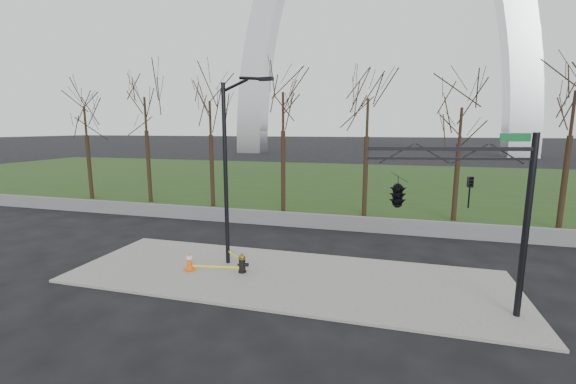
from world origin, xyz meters
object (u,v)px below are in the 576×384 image
(street_light, at_px, (230,162))
(fire_hydrant, at_px, (242,264))
(traffic_signal_mast, at_px, (422,192))
(traffic_cone, at_px, (189,261))

(street_light, bearing_deg, fire_hydrant, -38.71)
(fire_hydrant, height_order, traffic_signal_mast, traffic_signal_mast)
(traffic_cone, bearing_deg, traffic_signal_mast, -8.23)
(fire_hydrant, xyz_separation_m, traffic_cone, (-2.28, -0.38, 0.01))
(fire_hydrant, bearing_deg, traffic_signal_mast, -17.75)
(street_light, xyz_separation_m, traffic_signal_mast, (7.70, -2.57, -0.55))
(traffic_cone, bearing_deg, fire_hydrant, 9.56)
(fire_hydrant, distance_m, traffic_cone, 2.31)
(fire_hydrant, bearing_deg, street_light, 130.57)
(traffic_cone, bearing_deg, street_light, 41.33)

